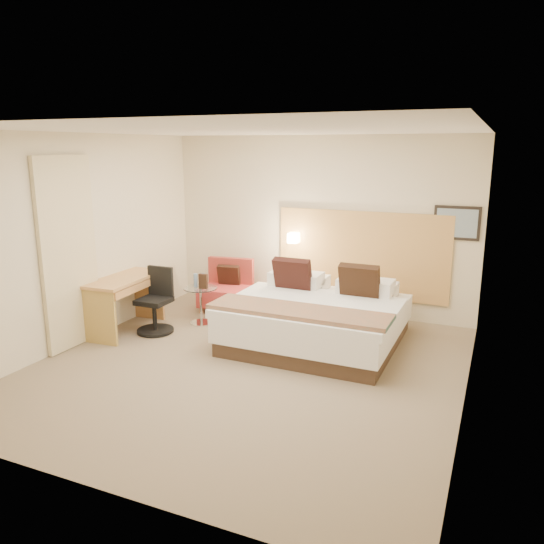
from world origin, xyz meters
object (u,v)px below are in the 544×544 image
at_px(side_table, 201,304).
at_px(bed, 318,317).
at_px(lounge_chair, 227,290).
at_px(desk, 126,289).
at_px(desk_chair, 156,306).

bearing_deg(side_table, bed, -1.22).
bearing_deg(side_table, lounge_chair, 90.06).
height_order(lounge_chair, desk, lounge_chair).
height_order(desk, desk_chair, desk_chair).
height_order(lounge_chair, desk_chair, desk_chair).
relative_size(bed, lounge_chair, 2.64).
xyz_separation_m(side_table, desk_chair, (-0.39, -0.54, 0.07)).
bearing_deg(desk, bed, 13.65).
bearing_deg(lounge_chair, side_table, -89.94).
distance_m(lounge_chair, desk, 1.69).
xyz_separation_m(lounge_chair, desk, (-0.79, -1.47, 0.29)).
bearing_deg(desk_chair, side_table, 54.12).
distance_m(side_table, desk, 1.08).
relative_size(side_table, desk, 0.43).
distance_m(bed, desk, 2.68).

